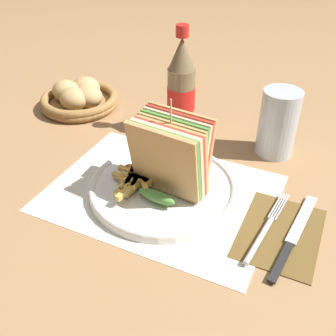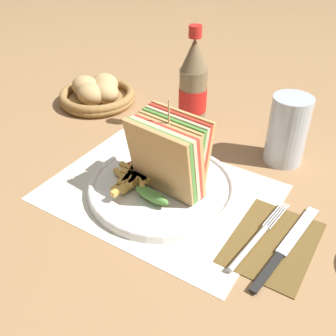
{
  "view_description": "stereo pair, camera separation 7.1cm",
  "coord_description": "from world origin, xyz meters",
  "px_view_note": "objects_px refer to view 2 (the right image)",
  "views": [
    {
      "loc": [
        0.22,
        -0.48,
        0.45
      ],
      "look_at": [
        -0.03,
        0.04,
        0.04
      ],
      "focal_mm": 42.0,
      "sensor_mm": 36.0,
      "label": 1
    },
    {
      "loc": [
        0.28,
        -0.45,
        0.45
      ],
      "look_at": [
        -0.03,
        0.04,
        0.04
      ],
      "focal_mm": 42.0,
      "sensor_mm": 36.0,
      "label": 2
    }
  ],
  "objects_px": {
    "club_sandwich": "(168,157)",
    "coke_bottle_near": "(193,90)",
    "plate_main": "(162,187)",
    "knife": "(286,247)",
    "glass_near": "(287,134)",
    "bread_basket": "(97,94)",
    "fork": "(255,240)"
  },
  "relations": [
    {
      "from": "plate_main",
      "to": "knife",
      "type": "relative_size",
      "value": 1.24
    },
    {
      "from": "coke_bottle_near",
      "to": "plate_main",
      "type": "bearing_deg",
      "value": -74.16
    },
    {
      "from": "plate_main",
      "to": "glass_near",
      "type": "relative_size",
      "value": 1.94
    },
    {
      "from": "bread_basket",
      "to": "club_sandwich",
      "type": "bearing_deg",
      "value": -31.75
    },
    {
      "from": "knife",
      "to": "bread_basket",
      "type": "height_order",
      "value": "bread_basket"
    },
    {
      "from": "plate_main",
      "to": "glass_near",
      "type": "xyz_separation_m",
      "value": [
        0.15,
        0.22,
        0.05
      ]
    },
    {
      "from": "fork",
      "to": "club_sandwich",
      "type": "bearing_deg",
      "value": 175.85
    },
    {
      "from": "club_sandwich",
      "to": "coke_bottle_near",
      "type": "distance_m",
      "value": 0.23
    },
    {
      "from": "coke_bottle_near",
      "to": "bread_basket",
      "type": "height_order",
      "value": "coke_bottle_near"
    },
    {
      "from": "knife",
      "to": "glass_near",
      "type": "xyz_separation_m",
      "value": [
        -0.09,
        0.24,
        0.05
      ]
    },
    {
      "from": "club_sandwich",
      "to": "plate_main",
      "type": "bearing_deg",
      "value": 176.14
    },
    {
      "from": "club_sandwich",
      "to": "coke_bottle_near",
      "type": "relative_size",
      "value": 0.73
    },
    {
      "from": "glass_near",
      "to": "bread_basket",
      "type": "relative_size",
      "value": 0.72
    },
    {
      "from": "plate_main",
      "to": "knife",
      "type": "distance_m",
      "value": 0.24
    },
    {
      "from": "plate_main",
      "to": "club_sandwich",
      "type": "relative_size",
      "value": 1.56
    },
    {
      "from": "coke_bottle_near",
      "to": "knife",
      "type": "bearing_deg",
      "value": -38.42
    },
    {
      "from": "plate_main",
      "to": "bread_basket",
      "type": "distance_m",
      "value": 0.4
    },
    {
      "from": "plate_main",
      "to": "club_sandwich",
      "type": "bearing_deg",
      "value": -3.86
    },
    {
      "from": "plate_main",
      "to": "bread_basket",
      "type": "bearing_deg",
      "value": 147.31
    },
    {
      "from": "club_sandwich",
      "to": "fork",
      "type": "bearing_deg",
      "value": -10.52
    },
    {
      "from": "bread_basket",
      "to": "coke_bottle_near",
      "type": "bearing_deg",
      "value": 0.49
    },
    {
      "from": "club_sandwich",
      "to": "glass_near",
      "type": "height_order",
      "value": "club_sandwich"
    },
    {
      "from": "knife",
      "to": "coke_bottle_near",
      "type": "distance_m",
      "value": 0.4
    },
    {
      "from": "plate_main",
      "to": "knife",
      "type": "bearing_deg",
      "value": -4.56
    },
    {
      "from": "coke_bottle_near",
      "to": "bread_basket",
      "type": "bearing_deg",
      "value": -179.51
    },
    {
      "from": "plate_main",
      "to": "glass_near",
      "type": "distance_m",
      "value": 0.27
    },
    {
      "from": "plate_main",
      "to": "fork",
      "type": "relative_size",
      "value": 1.44
    },
    {
      "from": "knife",
      "to": "bread_basket",
      "type": "xyz_separation_m",
      "value": [
        -0.58,
        0.24,
        0.02
      ]
    },
    {
      "from": "plate_main",
      "to": "coke_bottle_near",
      "type": "height_order",
      "value": "coke_bottle_near"
    },
    {
      "from": "glass_near",
      "to": "coke_bottle_near",
      "type": "bearing_deg",
      "value": 179.2
    },
    {
      "from": "plate_main",
      "to": "bread_basket",
      "type": "height_order",
      "value": "bread_basket"
    },
    {
      "from": "plate_main",
      "to": "knife",
      "type": "xyz_separation_m",
      "value": [
        0.24,
        -0.02,
        -0.0
      ]
    }
  ]
}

